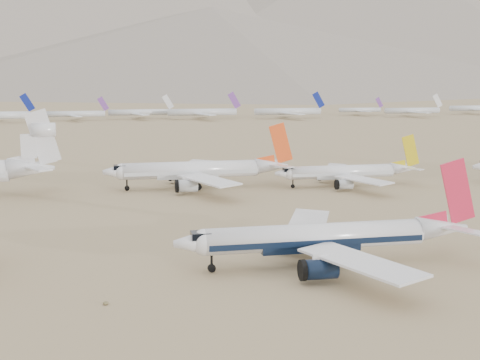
# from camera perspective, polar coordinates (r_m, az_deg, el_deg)

# --- Properties ---
(ground) EXTENTS (7000.00, 7000.00, 0.00)m
(ground) POSITION_cam_1_polar(r_m,az_deg,el_deg) (119.71, 10.33, -6.57)
(ground) COLOR #856F4D
(ground) RESTS_ON ground
(main_airliner) EXTENTS (50.05, 48.89, 17.66)m
(main_airliner) POSITION_cam_1_polar(r_m,az_deg,el_deg) (113.40, 7.52, -4.86)
(main_airliner) COLOR silver
(main_airliner) RESTS_ON ground
(row2_gold_tail) EXTENTS (40.31, 39.42, 14.35)m
(row2_gold_tail) POSITION_cam_1_polar(r_m,az_deg,el_deg) (189.97, 9.15, 0.67)
(row2_gold_tail) COLOR silver
(row2_gold_tail) RESTS_ON ground
(row2_orange_tail) EXTENTS (50.02, 48.94, 17.84)m
(row2_orange_tail) POSITION_cam_1_polar(r_m,az_deg,el_deg) (184.79, -3.55, 0.84)
(row2_orange_tail) COLOR silver
(row2_orange_tail) RESTS_ON ground
(distant_storage_row) EXTENTS (613.85, 59.08, 15.63)m
(distant_storage_row) POSITION_cam_1_polar(r_m,az_deg,el_deg) (438.26, -2.31, 5.81)
(distant_storage_row) COLOR silver
(distant_storage_row) RESTS_ON ground
(mountain_range) EXTENTS (7354.00, 3024.00, 470.00)m
(mountain_range) POSITION_cam_1_polar(r_m,az_deg,el_deg) (1765.27, -8.08, 14.56)
(mountain_range) COLOR slate
(mountain_range) RESTS_ON ground
(foothills) EXTENTS (4637.50, 1395.00, 155.00)m
(foothills) POSITION_cam_1_polar(r_m,az_deg,el_deg) (1334.95, 13.98, 10.73)
(foothills) COLOR slate
(foothills) RESTS_ON ground
(desert_scrub) EXTENTS (233.60, 121.67, 0.63)m
(desert_scrub) POSITION_cam_1_polar(r_m,az_deg,el_deg) (93.55, 3.37, -10.88)
(desert_scrub) COLOR brown
(desert_scrub) RESTS_ON ground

